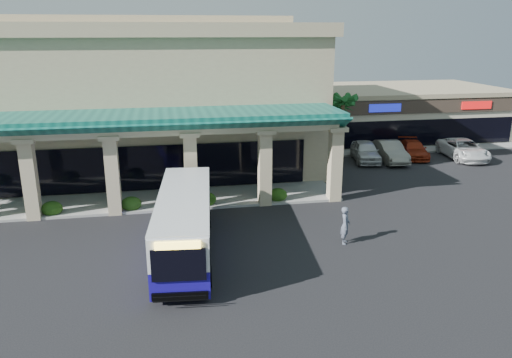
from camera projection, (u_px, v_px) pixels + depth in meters
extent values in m
plane|color=black|center=(256.00, 239.00, 25.95)|extent=(110.00, 110.00, 0.00)
imported|color=#545C6C|center=(345.00, 225.00, 25.16)|extent=(0.69, 0.83, 1.95)
imported|color=silver|center=(365.00, 151.00, 41.18)|extent=(2.90, 5.20, 1.67)
imported|color=gray|center=(390.00, 151.00, 41.09)|extent=(2.17, 5.16, 1.66)
imported|color=maroon|center=(413.00, 149.00, 42.49)|extent=(2.99, 5.08, 1.38)
imported|color=white|center=(463.00, 149.00, 42.01)|extent=(3.33, 6.07, 1.61)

